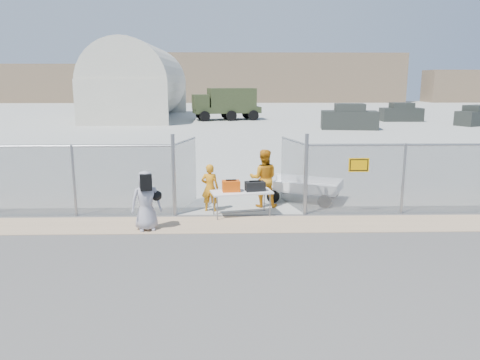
{
  "coord_description": "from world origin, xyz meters",
  "views": [
    {
      "loc": [
        -0.33,
        -11.85,
        4.05
      ],
      "look_at": [
        0.0,
        2.0,
        1.1
      ],
      "focal_mm": 35.0,
      "sensor_mm": 36.0,
      "label": 1
    }
  ],
  "objects_px": {
    "folding_table": "(242,204)",
    "utility_trailer": "(304,189)",
    "security_worker_right": "(264,178)",
    "visitor": "(146,201)",
    "security_worker_left": "(210,188)"
  },
  "relations": [
    {
      "from": "folding_table",
      "to": "visitor",
      "type": "xyz_separation_m",
      "value": [
        -2.65,
        -1.32,
        0.45
      ]
    },
    {
      "from": "utility_trailer",
      "to": "security_worker_right",
      "type": "bearing_deg",
      "value": -128.85
    },
    {
      "from": "security_worker_left",
      "to": "folding_table",
      "type": "bearing_deg",
      "value": 159.75
    },
    {
      "from": "utility_trailer",
      "to": "visitor",
      "type": "bearing_deg",
      "value": -123.84
    },
    {
      "from": "visitor",
      "to": "security_worker_left",
      "type": "bearing_deg",
      "value": 32.87
    },
    {
      "from": "security_worker_left",
      "to": "utility_trailer",
      "type": "height_order",
      "value": "security_worker_left"
    },
    {
      "from": "security_worker_right",
      "to": "visitor",
      "type": "bearing_deg",
      "value": 39.06
    },
    {
      "from": "security_worker_left",
      "to": "utility_trailer",
      "type": "distance_m",
      "value": 3.44
    },
    {
      "from": "folding_table",
      "to": "utility_trailer",
      "type": "xyz_separation_m",
      "value": [
        2.19,
        1.83,
        0.0
      ]
    },
    {
      "from": "security_worker_right",
      "to": "visitor",
      "type": "xyz_separation_m",
      "value": [
        -3.4,
        -2.38,
        -0.11
      ]
    },
    {
      "from": "security_worker_right",
      "to": "utility_trailer",
      "type": "height_order",
      "value": "security_worker_right"
    },
    {
      "from": "folding_table",
      "to": "security_worker_right",
      "type": "bearing_deg",
      "value": 42.93
    },
    {
      "from": "security_worker_right",
      "to": "folding_table",
      "type": "bearing_deg",
      "value": 58.98
    },
    {
      "from": "folding_table",
      "to": "visitor",
      "type": "bearing_deg",
      "value": -165.56
    },
    {
      "from": "security_worker_right",
      "to": "security_worker_left",
      "type": "bearing_deg",
      "value": 20.72
    }
  ]
}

